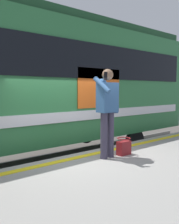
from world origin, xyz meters
name	(u,v)px	position (x,y,z in m)	size (l,w,h in m)	color
ground_plane	(76,195)	(0.00, 0.00, 0.00)	(24.54, 24.54, 0.00)	#4C4742
platform	(155,206)	(0.00, 1.99, 0.46)	(12.97, 3.99, 0.92)	gray
safety_line	(85,156)	(0.00, 0.30, 0.93)	(12.72, 0.16, 0.01)	yellow
track_rail_near	(42,174)	(0.00, -1.46, 0.08)	(16.87, 0.08, 0.16)	slate
track_rail_far	(17,162)	(0.00, -2.90, 0.08)	(16.87, 0.08, 0.16)	slate
passenger	(107,106)	(-0.24, 0.69, 1.97)	(0.57, 0.55, 1.76)	#383347
handbag	(124,147)	(-0.67, 0.76, 1.09)	(0.31, 0.28, 0.36)	maroon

